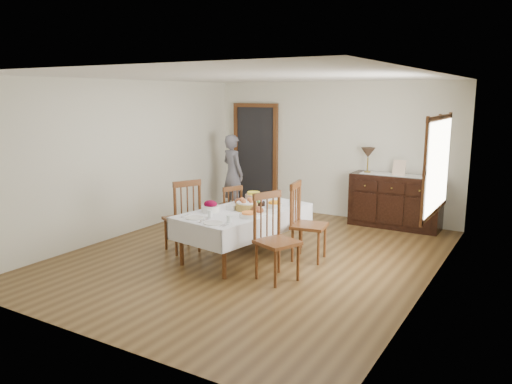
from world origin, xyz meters
The scene contains 26 objects.
ground centered at (0.00, 0.00, 0.00)m, with size 6.00×6.00×0.00m, color brown.
room_shell centered at (-0.15, 0.42, 1.64)m, with size 5.02×6.02×2.65m.
dining_table centered at (-0.10, -0.07, 0.62)m, with size 1.35×2.18×0.70m.
chair_left_near centered at (-1.00, -0.35, 0.57)m, with size 0.62×0.62×1.12m.
chair_left_far centered at (-0.77, 0.53, 0.46)m, with size 0.50×0.50×0.91m.
chair_right_near centered at (0.72, -0.65, 0.57)m, with size 0.61×0.61×1.13m.
chair_right_far centered at (0.72, 0.27, 0.57)m, with size 0.54×0.54×1.13m.
sideboard centered at (1.35, 2.72, 0.48)m, with size 1.59×0.57×0.95m.
person centered at (-1.83, 2.26, 0.84)m, with size 0.52×0.34×1.68m, color slate.
bread_basket centered at (-0.05, -0.07, 0.77)m, with size 0.32×0.32×0.18m.
egg_basket centered at (-0.09, 0.29, 0.74)m, with size 0.24×0.24×0.11m.
ham_platter_a centered at (-0.36, 0.23, 0.73)m, with size 0.30×0.30×0.11m.
ham_platter_b centered at (0.16, -0.13, 0.73)m, with size 0.29×0.29×0.11m.
beet_bowl centered at (-0.45, -0.41, 0.77)m, with size 0.26×0.26×0.17m.
carrot_bowl centered at (0.21, 0.28, 0.75)m, with size 0.23×0.23×0.10m.
pineapple_bowl centered at (-0.34, 0.59, 0.76)m, with size 0.27×0.27×0.13m.
casserole_dish centered at (0.19, -0.42, 0.74)m, with size 0.26×0.26×0.08m.
butter_dish centered at (-0.26, -0.17, 0.74)m, with size 0.15×0.11×0.07m.
setting_left centered at (-0.37, -0.79, 0.72)m, with size 0.44×0.31×0.10m.
setting_right centered at (0.01, -0.89, 0.72)m, with size 0.44×0.31×0.10m.
glass_far_a centered at (-0.14, 0.65, 0.75)m, with size 0.07×0.07×0.10m.
glass_far_b centered at (0.37, 0.51, 0.75)m, with size 0.06×0.06×0.10m.
runner centered at (1.37, 2.72, 0.96)m, with size 1.30×0.35×0.01m.
table_lamp centered at (0.82, 2.70, 1.31)m, with size 0.26×0.26×0.46m.
picture_frame centered at (1.41, 2.64, 1.09)m, with size 0.22×0.08×0.28m.
deco_bowl centered at (1.89, 2.70, 0.98)m, with size 0.20×0.20×0.06m.
Camera 1 is at (3.66, -6.07, 2.36)m, focal length 35.00 mm.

